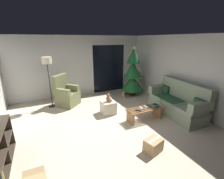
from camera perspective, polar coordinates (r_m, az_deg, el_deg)
ground_plane at (r=4.45m, az=-0.86°, el=-13.75°), size 7.00×7.00×0.00m
wall_back at (r=6.78m, az=-11.74°, el=8.42°), size 5.72×0.12×2.50m
wall_right at (r=5.70m, az=26.39°, el=5.11°), size 0.12×6.00×2.50m
patio_door_frame at (r=7.15m, az=-1.21°, el=8.06°), size 1.60×0.02×2.20m
patio_door_glass at (r=7.14m, az=-1.15°, el=7.64°), size 1.50×0.02×2.10m
couch at (r=5.43m, az=22.92°, el=-4.45°), size 0.89×1.98×1.08m
coffee_table at (r=4.80m, az=11.83°, el=-8.21°), size 1.10×0.40×0.37m
remote_white at (r=4.74m, az=10.69°, el=-6.70°), size 0.06×0.16×0.02m
remote_graphite at (r=4.84m, az=13.55°, el=-6.37°), size 0.15×0.12×0.02m
remote_black at (r=4.57m, az=9.65°, el=-7.64°), size 0.14×0.14×0.02m
remote_silver at (r=4.86m, az=12.25°, el=-6.20°), size 0.06×0.16×0.02m
book_stack at (r=4.94m, az=15.54°, el=-5.74°), size 0.26×0.22×0.07m
cell_phone at (r=4.93m, az=15.53°, el=-5.33°), size 0.12×0.16×0.01m
christmas_tree at (r=6.69m, az=7.63°, el=5.66°), size 0.94×0.94×2.09m
armchair at (r=5.94m, az=-16.52°, el=-1.81°), size 0.97×0.97×1.13m
floor_lamp at (r=5.70m, az=-22.77°, el=8.22°), size 0.32×0.32×1.78m
ottoman at (r=5.12m, az=-1.40°, el=-6.60°), size 0.44×0.44×0.41m
teddy_bear_chestnut at (r=4.99m, az=-1.31°, el=-3.20°), size 0.21×0.22×0.29m
teddy_bear_honey_by_tree at (r=6.46m, az=4.17°, el=-2.10°), size 0.21×0.22×0.29m
cardboard_box_taped_mid_floor at (r=3.69m, az=14.99°, el=-19.30°), size 0.44×0.37×0.29m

